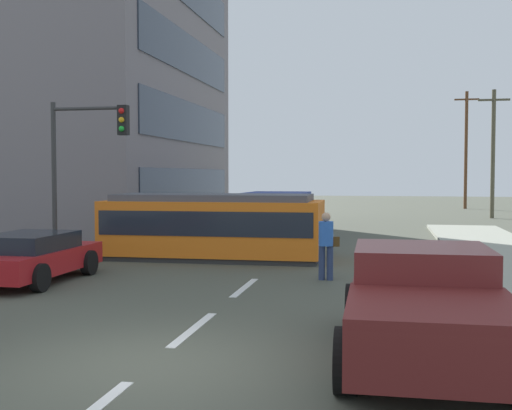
% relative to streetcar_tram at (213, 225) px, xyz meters
% --- Properties ---
extents(ground_plane, '(120.00, 120.00, 0.00)m').
position_rel_streetcar_tram_xyz_m(ground_plane, '(2.03, -0.75, -1.03)').
color(ground_plane, '#494D40').
extents(lane_stripe_1, '(0.16, 2.40, 0.01)m').
position_rel_streetcar_tram_xyz_m(lane_stripe_1, '(2.03, -8.75, -1.03)').
color(lane_stripe_1, silver).
rests_on(lane_stripe_1, ground).
extents(lane_stripe_2, '(0.16, 2.40, 0.01)m').
position_rel_streetcar_tram_xyz_m(lane_stripe_2, '(2.03, -4.75, -1.03)').
color(lane_stripe_2, silver).
rests_on(lane_stripe_2, ground).
extents(lane_stripe_3, '(0.16, 2.40, 0.01)m').
position_rel_streetcar_tram_xyz_m(lane_stripe_3, '(2.03, 6.00, -1.03)').
color(lane_stripe_3, silver).
rests_on(lane_stripe_3, ground).
extents(lane_stripe_4, '(0.16, 2.40, 0.01)m').
position_rel_streetcar_tram_xyz_m(lane_stripe_4, '(2.03, 12.00, -1.03)').
color(lane_stripe_4, silver).
rests_on(lane_stripe_4, ground).
extents(corner_building, '(17.32, 15.53, 22.40)m').
position_rel_streetcar_tram_xyz_m(corner_building, '(-12.70, 10.71, 10.17)').
color(corner_building, slate).
rests_on(corner_building, ground).
extents(streetcar_tram, '(6.71, 2.66, 2.00)m').
position_rel_streetcar_tram_xyz_m(streetcar_tram, '(0.00, 0.00, 0.00)').
color(streetcar_tram, orange).
rests_on(streetcar_tram, ground).
extents(city_bus, '(2.64, 5.22, 1.84)m').
position_rel_streetcar_tram_xyz_m(city_bus, '(0.67, 6.78, 0.02)').
color(city_bus, '#2B3E91').
rests_on(city_bus, ground).
extents(pedestrian_crossing, '(0.51, 0.36, 1.67)m').
position_rel_streetcar_tram_xyz_m(pedestrian_crossing, '(3.77, -3.32, -0.09)').
color(pedestrian_crossing, navy).
rests_on(pedestrian_crossing, ground).
extents(pickup_truck_parked, '(2.33, 5.03, 1.55)m').
position_rel_streetcar_tram_xyz_m(pickup_truck_parked, '(5.71, -9.87, -0.23)').
color(pickup_truck_parked, maroon).
rests_on(pickup_truck_parked, ground).
extents(parked_sedan_mid, '(2.00, 4.08, 1.19)m').
position_rel_streetcar_tram_xyz_m(parked_sedan_mid, '(-3.18, -5.00, -0.41)').
color(parked_sedan_mid, '#AB1B1F').
rests_on(parked_sedan_mid, ground).
extents(traffic_light_mast, '(2.36, 0.33, 4.68)m').
position_rel_streetcar_tram_xyz_m(traffic_light_mast, '(-3.29, -2.00, 2.24)').
color(traffic_light_mast, '#333333').
rests_on(traffic_light_mast, ground).
extents(utility_pole_far, '(1.80, 0.24, 7.59)m').
position_rel_streetcar_tram_xyz_m(utility_pole_far, '(11.46, 20.79, 2.94)').
color(utility_pole_far, brown).
rests_on(utility_pole_far, ground).
extents(utility_pole_distant, '(1.80, 0.24, 8.86)m').
position_rel_streetcar_tram_xyz_m(utility_pole_distant, '(11.22, 31.51, 3.58)').
color(utility_pole_distant, brown).
rests_on(utility_pole_distant, ground).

